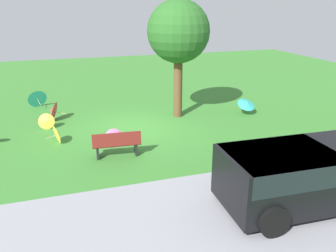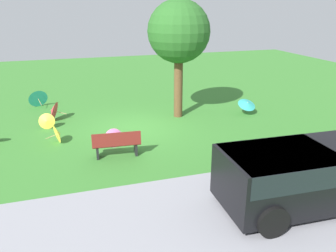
% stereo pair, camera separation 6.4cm
% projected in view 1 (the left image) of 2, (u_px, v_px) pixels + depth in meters
% --- Properties ---
extents(ground, '(40.00, 40.00, 0.00)m').
position_uv_depth(ground, '(136.00, 128.00, 14.33)').
color(ground, '#387A2D').
extents(road_strip, '(40.00, 4.12, 0.01)m').
position_uv_depth(road_strip, '(197.00, 217.00, 8.38)').
color(road_strip, gray).
rests_on(road_strip, ground).
extents(van_dark, '(4.67, 2.26, 1.53)m').
position_uv_depth(van_dark, '(306.00, 172.00, 8.66)').
color(van_dark, black).
rests_on(van_dark, ground).
extents(park_bench, '(1.63, 0.61, 0.90)m').
position_uv_depth(park_bench, '(117.00, 144.00, 11.51)').
color(park_bench, maroon).
rests_on(park_bench, ground).
extents(shade_tree, '(2.65, 2.65, 5.07)m').
position_uv_depth(shade_tree, '(178.00, 33.00, 14.57)').
color(shade_tree, brown).
rests_on(shade_tree, ground).
extents(parasol_yellow_0, '(0.68, 0.58, 0.65)m').
position_uv_depth(parasol_yellow_0, '(46.00, 122.00, 14.09)').
color(parasol_yellow_0, tan).
rests_on(parasol_yellow_0, ground).
extents(parasol_red_0, '(0.86, 0.91, 0.85)m').
position_uv_depth(parasol_red_0, '(52.00, 111.00, 15.14)').
color(parasol_red_0, tan).
rests_on(parasol_red_0, ground).
extents(parasol_teal_0, '(1.02, 0.94, 0.91)m').
position_uv_depth(parasol_teal_0, '(37.00, 98.00, 17.03)').
color(parasol_teal_0, tan).
rests_on(parasol_teal_0, ground).
extents(parasol_yellow_1, '(0.66, 0.71, 0.68)m').
position_uv_depth(parasol_yellow_1, '(58.00, 134.00, 12.73)').
color(parasol_yellow_1, tan).
rests_on(parasol_yellow_1, ground).
extents(parasol_pink_0, '(0.72, 0.68, 0.69)m').
position_uv_depth(parasol_pink_0, '(114.00, 138.00, 12.33)').
color(parasol_pink_0, tan).
rests_on(parasol_pink_0, ground).
extents(parasol_teal_2, '(0.86, 0.85, 0.78)m').
position_uv_depth(parasol_teal_2, '(247.00, 104.00, 15.89)').
color(parasol_teal_2, tan).
rests_on(parasol_teal_2, ground).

